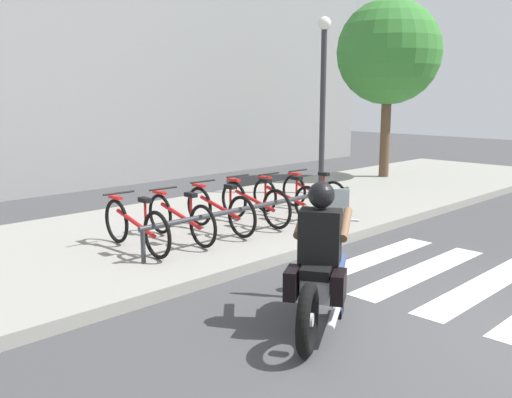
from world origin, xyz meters
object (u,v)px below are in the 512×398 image
(rider, at_px, (321,242))
(tree_near_rack, at_px, (389,53))
(bicycle_5, at_px, (313,193))
(bicycle_2, at_px, (220,210))
(bicycle_1, at_px, (180,218))
(bicycle_4, at_px, (285,198))
(bicycle_0, at_px, (135,226))
(bicycle_3, at_px, (254,203))
(bike_rack, at_px, (262,207))
(motorcycle, at_px, (322,276))
(street_lamp, at_px, (323,90))

(rider, relative_size, tree_near_rack, 0.31)
(bicycle_5, bearing_deg, tree_near_rack, 17.44)
(bicycle_2, relative_size, tree_near_rack, 0.37)
(bicycle_1, distance_m, bicycle_4, 2.29)
(bicycle_0, bearing_deg, bicycle_3, -0.01)
(bicycle_1, height_order, bicycle_4, bicycle_1)
(bicycle_2, relative_size, bike_rack, 0.39)
(motorcycle, xyz_separation_m, bike_rack, (1.69, 2.51, 0.10))
(bicycle_3, xyz_separation_m, bicycle_4, (0.76, 0.00, -0.02))
(bicycle_2, distance_m, bicycle_4, 1.53)
(bicycle_0, xyz_separation_m, bicycle_2, (1.53, -0.00, -0.00))
(bicycle_5, distance_m, bike_rack, 1.99)
(bike_rack, bearing_deg, tree_near_rack, 17.08)
(motorcycle, height_order, bicycle_0, motorcycle)
(bicycle_1, distance_m, bicycle_5, 3.05)
(bicycle_1, xyz_separation_m, bicycle_4, (2.29, -0.00, -0.00))
(rider, bearing_deg, street_lamp, 38.53)
(bicycle_2, bearing_deg, street_lamp, 15.57)
(street_lamp, bearing_deg, bicycle_2, -164.43)
(bicycle_0, relative_size, bicycle_5, 1.08)
(rider, height_order, bicycle_3, rider)
(street_lamp, bearing_deg, tree_near_rack, 7.29)
(tree_near_rack, bearing_deg, bicycle_4, -164.88)
(bicycle_1, bearing_deg, motorcycle, -100.01)
(motorcycle, distance_m, bike_rack, 3.03)
(bicycle_5, bearing_deg, bicycle_1, 180.00)
(bicycle_2, bearing_deg, bicycle_5, 0.01)
(bicycle_1, bearing_deg, bicycle_0, -179.96)
(rider, bearing_deg, bicycle_4, 46.93)
(rider, xyz_separation_m, bicycle_5, (3.66, 3.10, -0.35))
(bicycle_1, xyz_separation_m, tree_near_rack, (7.77, 1.48, 2.82))
(rider, height_order, bicycle_2, rider)
(rider, xyz_separation_m, bicycle_3, (2.14, 3.10, -0.33))
(rider, xyz_separation_m, bicycle_1, (0.61, 3.10, -0.34))
(bicycle_5, relative_size, street_lamp, 0.41)
(bicycle_2, height_order, bicycle_4, bicycle_2)
(motorcycle, bearing_deg, bicycle_2, 66.94)
(motorcycle, height_order, bicycle_5, motorcycle)
(bicycle_1, relative_size, bicycle_2, 1.00)
(bicycle_2, relative_size, bicycle_5, 1.07)
(rider, relative_size, bicycle_3, 0.85)
(bicycle_4, bearing_deg, tree_near_rack, 15.12)
(bicycle_1, bearing_deg, bicycle_3, -0.03)
(bicycle_4, bearing_deg, bicycle_2, -179.98)
(rider, bearing_deg, bicycle_5, 40.26)
(street_lamp, distance_m, tree_near_rack, 3.29)
(bike_rack, bearing_deg, bicycle_0, 163.81)
(motorcycle, bearing_deg, bicycle_3, 55.99)
(rider, distance_m, street_lamp, 6.89)
(rider, xyz_separation_m, street_lamp, (5.25, 4.18, 1.54))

